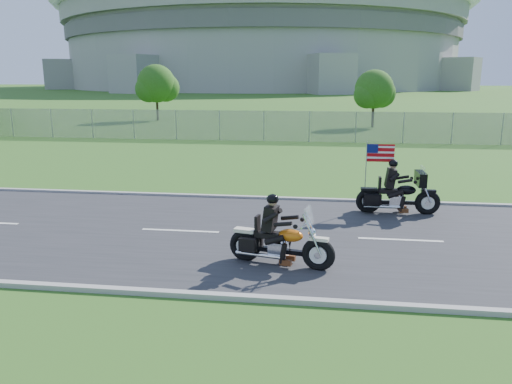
# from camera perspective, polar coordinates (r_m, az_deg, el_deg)

# --- Properties ---
(ground) EXTENTS (420.00, 420.00, 0.00)m
(ground) POSITION_cam_1_polar(r_m,az_deg,el_deg) (13.76, -0.58, -4.94)
(ground) COLOR #2A5C1C
(ground) RESTS_ON ground
(road) EXTENTS (120.00, 8.00, 0.04)m
(road) POSITION_cam_1_polar(r_m,az_deg,el_deg) (13.75, -0.58, -4.87)
(road) COLOR #28282B
(road) RESTS_ON ground
(curb_north) EXTENTS (120.00, 0.18, 0.12)m
(curb_north) POSITION_cam_1_polar(r_m,az_deg,el_deg) (17.61, 1.29, -0.71)
(curb_north) COLOR #9E9B93
(curb_north) RESTS_ON ground
(curb_south) EXTENTS (120.00, 0.18, 0.12)m
(curb_south) POSITION_cam_1_polar(r_m,az_deg,el_deg) (10.02, -3.94, -11.84)
(curb_south) COLOR #9E9B93
(curb_south) RESTS_ON ground
(fence) EXTENTS (60.00, 0.03, 2.00)m
(fence) POSITION_cam_1_polar(r_m,az_deg,el_deg) (33.81, -4.20, 7.61)
(fence) COLOR gray
(fence) RESTS_ON ground
(stadium) EXTENTS (140.40, 140.40, 29.20)m
(stadium) POSITION_cam_1_polar(r_m,az_deg,el_deg) (184.59, 0.81, 16.74)
(stadium) COLOR #A3A099
(stadium) RESTS_ON ground
(tree_fence_near) EXTENTS (3.52, 3.28, 4.75)m
(tree_fence_near) POSITION_cam_1_polar(r_m,az_deg,el_deg) (43.20, 13.40, 11.13)
(tree_fence_near) COLOR #382316
(tree_fence_near) RESTS_ON ground
(tree_fence_mid) EXTENTS (3.96, 3.69, 5.30)m
(tree_fence_mid) POSITION_cam_1_polar(r_m,az_deg,el_deg) (49.58, -11.25, 11.84)
(tree_fence_mid) COLOR #382316
(tree_fence_mid) RESTS_ON ground
(motorcycle_lead) EXTENTS (2.50, 0.97, 1.70)m
(motorcycle_lead) POSITION_cam_1_polar(r_m,az_deg,el_deg) (11.46, 2.66, -5.91)
(motorcycle_lead) COLOR black
(motorcycle_lead) RESTS_ON ground
(motorcycle_follow) EXTENTS (2.61, 0.86, 2.18)m
(motorcycle_follow) POSITION_cam_1_polar(r_m,az_deg,el_deg) (16.26, 15.91, -0.42)
(motorcycle_follow) COLOR black
(motorcycle_follow) RESTS_ON ground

